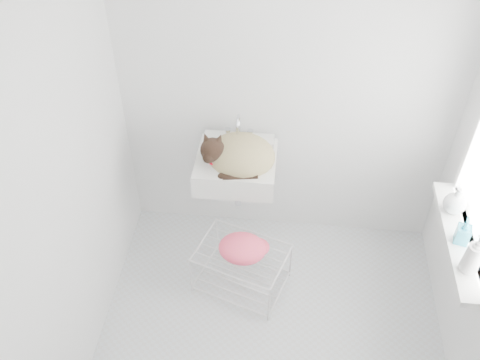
# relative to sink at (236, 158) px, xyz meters

# --- Properties ---
(floor) EXTENTS (2.20, 2.00, 0.02)m
(floor) POSITION_rel_sink_xyz_m (0.30, -0.74, -0.85)
(floor) COLOR silver
(floor) RESTS_ON ground
(back_wall) EXTENTS (2.20, 0.02, 2.50)m
(back_wall) POSITION_rel_sink_xyz_m (0.30, 0.26, 0.40)
(back_wall) COLOR white
(back_wall) RESTS_ON ground
(left_wall) EXTENTS (0.02, 2.00, 2.50)m
(left_wall) POSITION_rel_sink_xyz_m (-0.80, -0.74, 0.40)
(left_wall) COLOR white
(left_wall) RESTS_ON ground
(windowsill) EXTENTS (0.16, 0.88, 0.04)m
(windowsill) POSITION_rel_sink_xyz_m (1.31, -0.54, -0.02)
(windowsill) COLOR white
(windowsill) RESTS_ON right_wall
(sink) EXTENTS (0.52, 0.45, 0.21)m
(sink) POSITION_rel_sink_xyz_m (0.00, 0.00, 0.00)
(sink) COLOR white
(sink) RESTS_ON back_wall
(faucet) EXTENTS (0.19, 0.13, 0.19)m
(faucet) POSITION_rel_sink_xyz_m (0.00, 0.18, 0.14)
(faucet) COLOR silver
(faucet) RESTS_ON sink
(cat) EXTENTS (0.48, 0.40, 0.29)m
(cat) POSITION_rel_sink_xyz_m (0.01, -0.02, 0.04)
(cat) COLOR tan
(cat) RESTS_ON sink
(wire_rack) EXTENTS (0.67, 0.56, 0.34)m
(wire_rack) POSITION_rel_sink_xyz_m (0.07, -0.36, -0.70)
(wire_rack) COLOR silver
(wire_rack) RESTS_ON floor
(towel) EXTENTS (0.33, 0.25, 0.13)m
(towel) POSITION_rel_sink_xyz_m (0.08, -0.38, -0.48)
(towel) COLOR orange
(towel) RESTS_ON wire_rack
(bottle_a) EXTENTS (0.11, 0.11, 0.22)m
(bottle_a) POSITION_rel_sink_xyz_m (1.30, -0.77, 0.00)
(bottle_a) COLOR white
(bottle_a) RESTS_ON windowsill
(bottle_b) EXTENTS (0.09, 0.09, 0.16)m
(bottle_b) POSITION_rel_sink_xyz_m (1.30, -0.57, 0.00)
(bottle_b) COLOR teal
(bottle_b) RESTS_ON windowsill
(bottle_c) EXTENTS (0.18, 0.18, 0.17)m
(bottle_c) POSITION_rel_sink_xyz_m (1.30, -0.34, 0.00)
(bottle_c) COLOR white
(bottle_c) RESTS_ON windowsill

